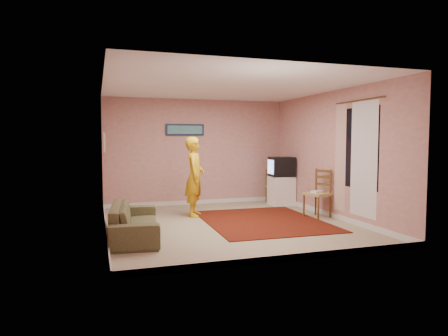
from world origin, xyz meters
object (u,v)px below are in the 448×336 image
object	(u,v)px
tv_cabinet	(281,191)
chair_a	(275,182)
person	(195,177)
sofa	(135,221)
crt_tv	(281,167)
chair_b	(317,188)

from	to	relation	value
tv_cabinet	chair_a	size ratio (longest dim) A/B	1.54
chair_a	person	distance (m)	2.73
sofa	person	size ratio (longest dim) A/B	1.13
crt_tv	chair_b	bearing A→B (deg)	-84.06
tv_cabinet	person	world-z (taller)	person
tv_cabinet	person	distance (m)	2.53
crt_tv	chair_b	size ratio (longest dim) A/B	1.08
chair_b	person	size ratio (longest dim) A/B	0.34
tv_cabinet	sofa	size ratio (longest dim) A/B	0.37
chair_b	person	xyz separation A→B (m)	(-2.38, 0.92, 0.22)
crt_tv	sofa	bearing A→B (deg)	-143.09
tv_cabinet	sofa	world-z (taller)	tv_cabinet
tv_cabinet	chair_b	xyz separation A→B (m)	(0.01, -1.66, 0.26)
person	chair_b	bearing A→B (deg)	-91.53
sofa	person	xyz separation A→B (m)	(1.38, 1.54, 0.56)
tv_cabinet	sofa	distance (m)	4.39
chair_a	crt_tv	bearing A→B (deg)	-107.57
chair_a	chair_b	world-z (taller)	chair_b
crt_tv	chair_a	size ratio (longest dim) A/B	1.33
crt_tv	chair_b	distance (m)	1.70
crt_tv	person	bearing A→B (deg)	-157.01
person	sofa	bearing A→B (deg)	157.81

